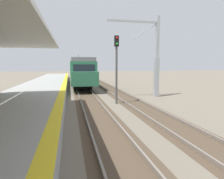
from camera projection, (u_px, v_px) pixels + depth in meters
name	position (u px, v px, depth m)	size (l,w,h in m)	color
station_platform	(21.00, 109.00, 11.61)	(5.00, 80.00, 0.91)	#999993
track_pair_nearest_platform	(89.00, 101.00, 16.46)	(2.34, 120.00, 0.16)	#4C3D2D
track_pair_middle	(129.00, 99.00, 17.17)	(2.34, 120.00, 0.16)	#4C3D2D
approaching_train	(80.00, 71.00, 29.79)	(2.93, 19.60, 4.76)	#286647
rail_signal_post	(117.00, 63.00, 15.14)	(0.32, 0.34, 5.20)	#4C4C4C
catenary_pylon_far_side	(154.00, 59.00, 18.57)	(5.00, 0.40, 7.50)	#9EA3A8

